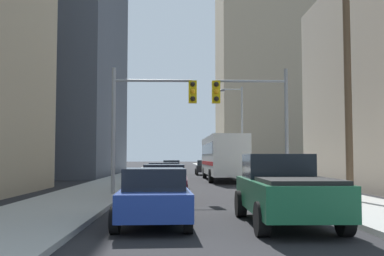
{
  "coord_description": "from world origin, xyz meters",
  "views": [
    {
      "loc": [
        -1.12,
        -3.31,
        1.8
      ],
      "look_at": [
        0.0,
        29.83,
        3.94
      ],
      "focal_mm": 42.83,
      "sensor_mm": 36.0,
      "label": 1
    }
  ],
  "objects_px": {
    "sedan_black": "(205,167)",
    "pickup_truck_green": "(284,190)",
    "sedan_beige": "(172,168)",
    "traffic_signal_near_left": "(150,109)",
    "sedan_blue": "(154,196)",
    "sedan_maroon": "(165,183)",
    "traffic_signal_near_right": "(254,110)",
    "city_bus": "(223,156)",
    "sedan_navy": "(164,177)"
  },
  "relations": [
    {
      "from": "sedan_black",
      "to": "pickup_truck_green",
      "type": "bearing_deg",
      "value": -90.06
    },
    {
      "from": "sedan_beige",
      "to": "traffic_signal_near_left",
      "type": "distance_m",
      "value": 25.26
    },
    {
      "from": "sedan_blue",
      "to": "traffic_signal_near_left",
      "type": "xyz_separation_m",
      "value": [
        -0.66,
        9.02,
        3.28
      ]
    },
    {
      "from": "sedan_maroon",
      "to": "sedan_blue",
      "type": "bearing_deg",
      "value": -91.0
    },
    {
      "from": "sedan_maroon",
      "to": "traffic_signal_near_right",
      "type": "relative_size",
      "value": 0.7
    },
    {
      "from": "city_bus",
      "to": "sedan_maroon",
      "type": "distance_m",
      "value": 17.48
    },
    {
      "from": "sedan_navy",
      "to": "traffic_signal_near_right",
      "type": "distance_m",
      "value": 6.53
    },
    {
      "from": "sedan_maroon",
      "to": "sedan_black",
      "type": "xyz_separation_m",
      "value": [
        3.42,
        28.81,
        0.0
      ]
    },
    {
      "from": "city_bus",
      "to": "traffic_signal_near_left",
      "type": "xyz_separation_m",
      "value": [
        -4.85,
        -14.34,
        2.12
      ]
    },
    {
      "from": "sedan_beige",
      "to": "sedan_navy",
      "type": "bearing_deg",
      "value": -90.53
    },
    {
      "from": "sedan_maroon",
      "to": "pickup_truck_green",
      "type": "bearing_deg",
      "value": -61.86
    },
    {
      "from": "pickup_truck_green",
      "to": "traffic_signal_near_left",
      "type": "xyz_separation_m",
      "value": [
        -4.15,
        8.94,
        3.12
      ]
    },
    {
      "from": "city_bus",
      "to": "traffic_signal_near_left",
      "type": "distance_m",
      "value": 15.28
    },
    {
      "from": "traffic_signal_near_left",
      "to": "sedan_blue",
      "type": "bearing_deg",
      "value": -85.83
    },
    {
      "from": "traffic_signal_near_right",
      "to": "city_bus",
      "type": "bearing_deg",
      "value": 90.19
    },
    {
      "from": "sedan_blue",
      "to": "sedan_beige",
      "type": "relative_size",
      "value": 1.01
    },
    {
      "from": "traffic_signal_near_left",
      "to": "sedan_maroon",
      "type": "bearing_deg",
      "value": -73.62
    },
    {
      "from": "city_bus",
      "to": "sedan_navy",
      "type": "height_order",
      "value": "city_bus"
    },
    {
      "from": "city_bus",
      "to": "sedan_black",
      "type": "relative_size",
      "value": 2.71
    },
    {
      "from": "traffic_signal_near_right",
      "to": "sedan_black",
      "type": "bearing_deg",
      "value": 91.55
    },
    {
      "from": "sedan_beige",
      "to": "city_bus",
      "type": "bearing_deg",
      "value": -69.09
    },
    {
      "from": "pickup_truck_green",
      "to": "sedan_blue",
      "type": "distance_m",
      "value": 3.5
    },
    {
      "from": "sedan_blue",
      "to": "sedan_black",
      "type": "relative_size",
      "value": 1.0
    },
    {
      "from": "traffic_signal_near_right",
      "to": "pickup_truck_green",
      "type": "bearing_deg",
      "value": -94.75
    },
    {
      "from": "pickup_truck_green",
      "to": "sedan_blue",
      "type": "relative_size",
      "value": 1.27
    },
    {
      "from": "sedan_black",
      "to": "traffic_signal_near_right",
      "type": "relative_size",
      "value": 0.71
    },
    {
      "from": "sedan_black",
      "to": "traffic_signal_near_left",
      "type": "relative_size",
      "value": 0.71
    },
    {
      "from": "sedan_maroon",
      "to": "traffic_signal_near_left",
      "type": "bearing_deg",
      "value": 106.38
    },
    {
      "from": "sedan_maroon",
      "to": "sedan_beige",
      "type": "xyz_separation_m",
      "value": [
        -0.01,
        27.65,
        0.0
      ]
    },
    {
      "from": "pickup_truck_green",
      "to": "sedan_maroon",
      "type": "xyz_separation_m",
      "value": [
        -3.38,
        6.32,
        -0.16
      ]
    },
    {
      "from": "sedan_blue",
      "to": "sedan_navy",
      "type": "xyz_separation_m",
      "value": [
        -0.1,
        12.66,
        0.0
      ]
    },
    {
      "from": "sedan_blue",
      "to": "sedan_navy",
      "type": "distance_m",
      "value": 12.66
    },
    {
      "from": "sedan_maroon",
      "to": "traffic_signal_near_left",
      "type": "xyz_separation_m",
      "value": [
        -0.77,
        2.62,
        3.28
      ]
    },
    {
      "from": "pickup_truck_green",
      "to": "traffic_signal_near_left",
      "type": "height_order",
      "value": "traffic_signal_near_left"
    },
    {
      "from": "sedan_black",
      "to": "sedan_beige",
      "type": "bearing_deg",
      "value": -161.42
    },
    {
      "from": "traffic_signal_near_left",
      "to": "traffic_signal_near_right",
      "type": "xyz_separation_m",
      "value": [
        4.89,
        -0.0,
        -0.02
      ]
    },
    {
      "from": "sedan_navy",
      "to": "sedan_black",
      "type": "relative_size",
      "value": 1.0
    },
    {
      "from": "sedan_black",
      "to": "sedan_navy",
      "type": "bearing_deg",
      "value": -99.13
    },
    {
      "from": "sedan_black",
      "to": "traffic_signal_near_left",
      "type": "bearing_deg",
      "value": -99.08
    },
    {
      "from": "city_bus",
      "to": "traffic_signal_near_right",
      "type": "distance_m",
      "value": 14.49
    },
    {
      "from": "sedan_beige",
      "to": "sedan_black",
      "type": "xyz_separation_m",
      "value": [
        3.43,
        1.15,
        0.0
      ]
    },
    {
      "from": "sedan_navy",
      "to": "sedan_black",
      "type": "bearing_deg",
      "value": 80.87
    },
    {
      "from": "city_bus",
      "to": "sedan_beige",
      "type": "distance_m",
      "value": 11.51
    },
    {
      "from": "sedan_maroon",
      "to": "sedan_black",
      "type": "distance_m",
      "value": 29.01
    },
    {
      "from": "traffic_signal_near_left",
      "to": "traffic_signal_near_right",
      "type": "relative_size",
      "value": 1.0
    },
    {
      "from": "city_bus",
      "to": "sedan_navy",
      "type": "relative_size",
      "value": 2.7
    },
    {
      "from": "city_bus",
      "to": "sedan_black",
      "type": "bearing_deg",
      "value": 93.2
    },
    {
      "from": "sedan_blue",
      "to": "sedan_black",
      "type": "height_order",
      "value": "same"
    },
    {
      "from": "sedan_beige",
      "to": "traffic_signal_near_right",
      "type": "relative_size",
      "value": 0.71
    },
    {
      "from": "sedan_blue",
      "to": "sedan_navy",
      "type": "relative_size",
      "value": 1.0
    }
  ]
}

